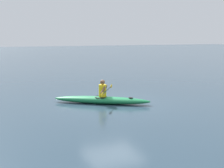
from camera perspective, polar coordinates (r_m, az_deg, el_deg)
name	(u,v)px	position (r m, az deg, el deg)	size (l,w,h in m)	color
ground_plane	(112,103)	(13.07, 0.06, -3.62)	(160.00, 160.00, 0.00)	#283D4C
kayak	(102,100)	(12.88, -2.04, -3.10)	(3.87, 2.89, 0.31)	#19723F
kayaker	(103,89)	(12.77, -1.73, -1.06)	(1.40, 2.04, 0.74)	yellow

